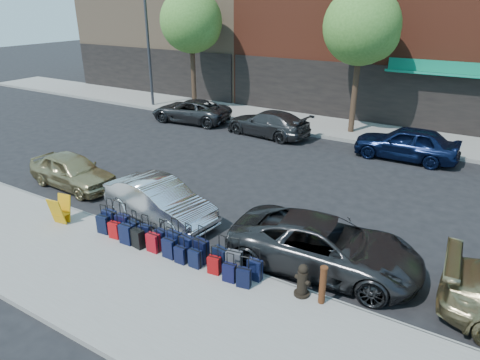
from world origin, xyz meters
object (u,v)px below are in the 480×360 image
Objects in this scene: fire_hydrant at (303,281)px; car_near_0 at (72,171)px; car_far_2 at (406,143)px; streetlight at (150,35)px; car_near_2 at (325,246)px; suitcase_front_5 at (174,242)px; bollard at (323,284)px; tree_left at (193,23)px; car_near_1 at (159,201)px; car_far_0 at (191,111)px; car_far_1 at (268,123)px; tree_center at (364,29)px; display_rack at (60,210)px.

fire_hydrant is 0.22× the size of car_near_0.
streetlight is at bearing -97.45° from car_far_2.
car_near_2 is 1.13× the size of car_far_2.
bollard is at bearing 4.82° from suitcase_front_5.
car_near_1 is at bearing -57.88° from tree_left.
suitcase_front_5 is 6.77m from car_near_0.
streetlight is at bearing 136.88° from suitcase_front_5.
car_near_1 is at bearing 26.76° from car_far_0.
suitcase_front_5 is 12.20m from car_far_1.
car_far_2 is (3.20, -2.59, -4.64)m from tree_center.
car_far_1 is (5.24, -0.14, 0.01)m from car_far_0.
display_rack is at bearing 99.99° from car_near_2.
car_far_0 is (-1.98, 10.06, 0.00)m from car_near_0.
tree_center reaches higher than suitcase_front_5.
tree_center is at bearing 2.98° from streetlight.
tree_center is 15.17m from suitcase_front_5.
streetlight is at bearing 31.09° from car_near_0.
car_far_1 reaches higher than car_far_0.
car_near_0 is (3.37, -12.49, -4.75)m from tree_left.
bollard is 17.43m from car_far_0.
tree_left is 6.97× the size of suitcase_front_5.
car_near_1 is at bearing 14.54° from car_far_1.
tree_left is 1.61× the size of car_far_2.
car_near_2 reaches higher than car_near_0.
tree_left reaches higher than bollard.
bollard is at bearing 1.63° from car_far_2.
car_near_0 reaches higher than suitcase_front_5.
display_rack is 0.23× the size of car_near_0.
streetlight is at bearing -177.02° from tree_center.
car_far_2 is at bearing 107.34° from fire_hydrant.
car_near_2 is at bearing 41.47° from car_far_1.
car_far_1 is at bearing 109.06° from suitcase_front_5.
car_far_1 reaches higher than display_rack.
car_near_0 is at bearing 5.25° from car_far_0.
suitcase_front_5 is 0.25× the size of car_near_1.
streetlight reaches higher than tree_center.
car_near_2 reaches higher than car_far_0.
car_near_0 is (-7.13, -12.49, -4.75)m from tree_center.
streetlight is at bearing -117.66° from car_far_0.
suitcase_front_5 is 1.06× the size of bollard.
suitcase_front_5 is 4.34m from bollard.
fire_hydrant is (13.71, -14.22, -4.87)m from tree_left.
tree_left is at bearing -101.68° from car_far_2.
tree_left is 8.50× the size of fire_hydrant.
car_near_2 is at bearing -75.96° from tree_center.
fire_hydrant is 10.48m from car_near_0.
tree_center reaches higher than car_near_2.
display_rack is (8.62, -14.12, -4.07)m from streetlight.
tree_left reaches higher than car_far_2.
streetlight is 19.18m from suitcase_front_5.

